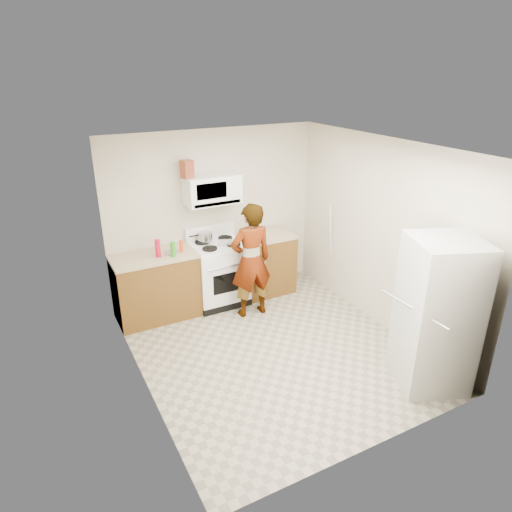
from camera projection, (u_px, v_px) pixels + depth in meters
floor at (274, 349)px, 5.73m from camera, size 3.60×3.60×0.00m
back_wall at (215, 216)px, 6.70m from camera, size 3.20×0.02×2.50m
right_wall at (382, 236)px, 5.92m from camera, size 0.02×3.60×2.50m
cabinet_left at (156, 287)px, 6.32m from camera, size 1.12×0.62×0.90m
counter_left at (153, 256)px, 6.14m from camera, size 1.14×0.64×0.03m
cabinet_right at (265, 264)px, 7.06m from camera, size 0.80×0.62×0.90m
counter_right at (265, 236)px, 6.88m from camera, size 0.82×0.64×0.03m
gas_range at (219, 272)px, 6.70m from camera, size 0.76×0.65×1.13m
microwave at (212, 189)px, 6.33m from camera, size 0.76×0.38×0.40m
person at (251, 261)px, 6.24m from camera, size 0.61×0.42×1.64m
fridge at (437, 315)px, 4.84m from camera, size 0.91×0.91×1.70m
kettle at (256, 226)px, 6.93m from camera, size 0.21×0.21×0.19m
jug at (187, 169)px, 6.05m from camera, size 0.17×0.17×0.24m
saucepan at (205, 237)px, 6.56m from camera, size 0.26×0.26×0.12m
tray at (226, 243)px, 6.50m from camera, size 0.29×0.25×0.05m
bottle_spray at (158, 248)px, 6.03m from camera, size 0.09×0.09×0.24m
bottle_hot_sauce at (181, 246)px, 6.21m from camera, size 0.07×0.07×0.16m
bottle_green_cap at (173, 249)px, 6.05m from camera, size 0.08×0.08×0.21m
pot_lid at (171, 252)px, 6.21m from camera, size 0.26×0.26×0.01m
broom at (331, 247)px, 6.99m from camera, size 0.27×0.19×1.42m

